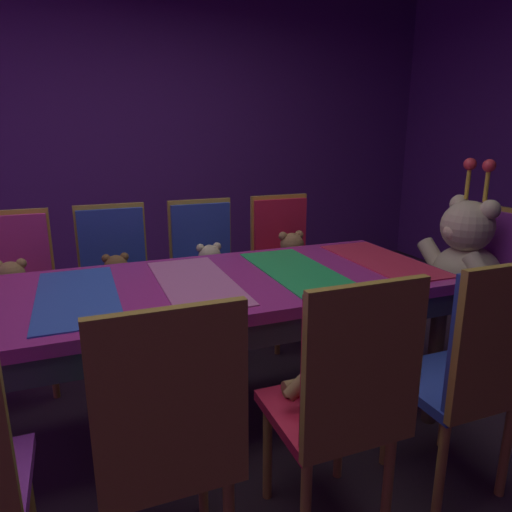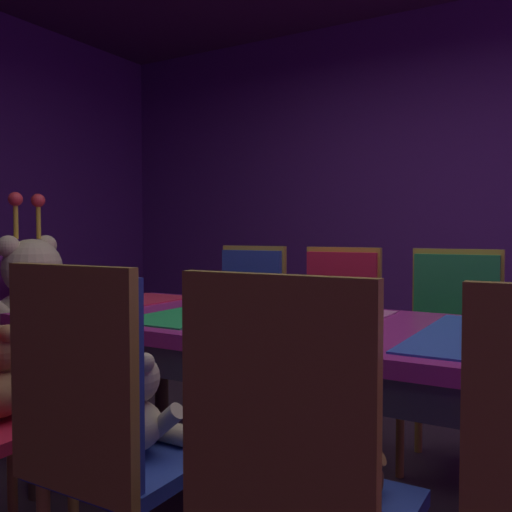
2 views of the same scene
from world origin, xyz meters
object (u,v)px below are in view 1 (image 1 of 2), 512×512
Objects in this scene: teddy_left_3 at (292,259)px; throne_chair at (482,272)px; chair_left_0 at (15,281)px; chair_left_3 at (283,253)px; banquet_table at (197,300)px; chair_right_2 at (348,391)px; chair_right_3 at (480,362)px; teddy_left_0 at (13,291)px; teddy_right_2 at (326,374)px; chair_right_1 at (169,428)px; teddy_left_1 at (117,280)px; teddy_left_2 at (210,270)px; king_teddy_bear at (463,255)px; chair_left_2 at (204,261)px; chair_left_1 at (115,270)px.

throne_chair reaches higher than teddy_left_3.
chair_left_3 is (-0.03, 1.65, 0.00)m from chair_left_0.
chair_left_0 is (-0.81, -0.83, -0.06)m from banquet_table.
chair_left_3 is at bearing -17.69° from chair_right_2.
chair_right_2 and chair_right_3 have the same top height.
teddy_left_0 is 2.65m from throne_chair.
teddy_right_2 is 0.31× the size of chair_right_3.
chair_left_0 is 3.24× the size of teddy_right_2.
teddy_left_0 is at bearing 36.60° from chair_right_2.
chair_right_1 and chair_right_3 have the same top height.
throne_chair is (-0.82, 2.02, 0.00)m from chair_right_1.
chair_right_1 reaches higher than teddy_left_1.
teddy_left_1 is at bearing 20.79° from chair_right_2.
banquet_table is at bearing -44.23° from chair_left_3.
chair_left_0 reaches higher than banquet_table.
chair_left_3 is 3.24× the size of teddy_right_2.
throne_chair is (0.69, 1.48, 0.02)m from teddy_left_2.
chair_right_3 is (0.01, 0.55, 0.00)m from chair_right_2.
chair_right_1 is at bearing -33.69° from chair_left_3.
teddy_right_2 is 0.31× the size of throne_chair.
king_teddy_bear is (0.70, 0.75, 0.12)m from teddy_left_3.
throne_chair is at bearing -60.01° from chair_right_2.
chair_left_0 is 1.87m from teddy_right_2.
teddy_left_0 is 1.03× the size of teddy_right_2.
chair_right_1 and throne_chair have the same top height.
chair_left_3 is at bearing 97.80° from teddy_left_1.
chair_left_0 is at bearing -134.26° from banquet_table.
chair_left_2 is at bearing 0.92° from chair_right_2.
teddy_right_2 is at bearing -21.08° from teddy_left_3.
teddy_left_2 is 1.63m from throne_chair.
teddy_left_3 is at bearing 0.49° from chair_right_3.
chair_left_3 is (-0.15, 0.56, 0.02)m from teddy_left_2.
chair_right_2 is 0.14m from teddy_right_2.
chair_right_3 is (1.67, 0.58, 0.00)m from chair_left_2.
chair_right_1 reaches higher than banquet_table.
teddy_right_2 is at bearing 22.34° from banquet_table.
teddy_left_2 is at bearing -19.93° from chair_right_1.
teddy_left_0 is (0.14, -0.00, -0.01)m from chair_left_0.
chair_right_3 is (1.53, 1.13, 0.02)m from teddy_left_1.
teddy_left_3 is (-0.03, 1.65, 0.01)m from teddy_left_0.
banquet_table is 1.57m from king_teddy_bear.
teddy_left_0 is at bearing -88.78° from teddy_left_2.
banquet_table is 0.75m from teddy_left_1.
chair_left_3 reaches higher than teddy_left_1.
teddy_left_2 is at bearing 75.33° from chair_left_1.
teddy_left_0 is 0.32× the size of chair_right_2.
teddy_left_0 is 1.87m from chair_right_2.
chair_right_1 is 1.00× the size of chair_right_3.
teddy_left_3 is 0.34× the size of throne_chair.
chair_left_0 reaches higher than teddy_left_3.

